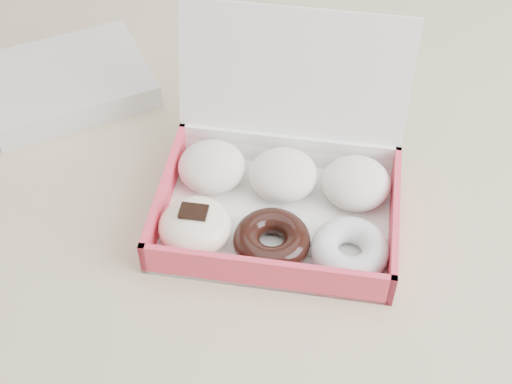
{
  "coord_description": "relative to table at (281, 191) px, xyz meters",
  "views": [
    {
      "loc": [
        -0.01,
        -0.69,
        1.42
      ],
      "look_at": [
        -0.03,
        -0.15,
        0.83
      ],
      "focal_mm": 50.0,
      "sensor_mm": 36.0,
      "label": 1
    }
  ],
  "objects": [
    {
      "name": "donut_box",
      "position": [
        -0.01,
        -0.1,
        0.11
      ],
      "size": [
        0.32,
        0.29,
        0.21
      ],
      "rotation": [
        0.0,
        0.0,
        -0.12
      ],
      "color": "white",
      "rests_on": "table"
    },
    {
      "name": "newspapers",
      "position": [
        -0.32,
        0.11,
        0.1
      ],
      "size": [
        0.29,
        0.27,
        0.04
      ],
      "primitive_type": "cube",
      "rotation": [
        0.0,
        0.0,
        0.46
      ],
      "color": "silver",
      "rests_on": "table"
    },
    {
      "name": "table",
      "position": [
        0.0,
        0.0,
        0.0
      ],
      "size": [
        1.2,
        0.8,
        0.75
      ],
      "color": "tan",
      "rests_on": "ground"
    }
  ]
}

